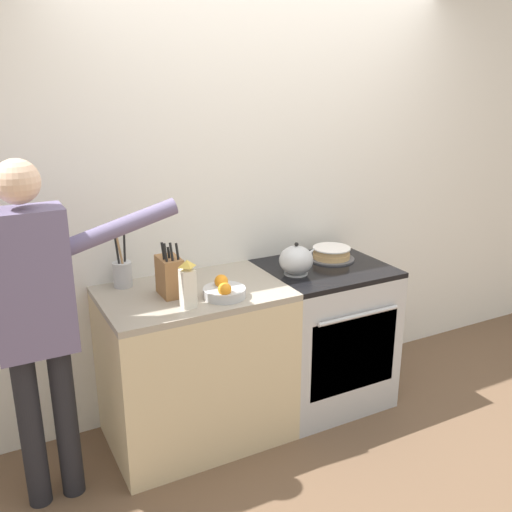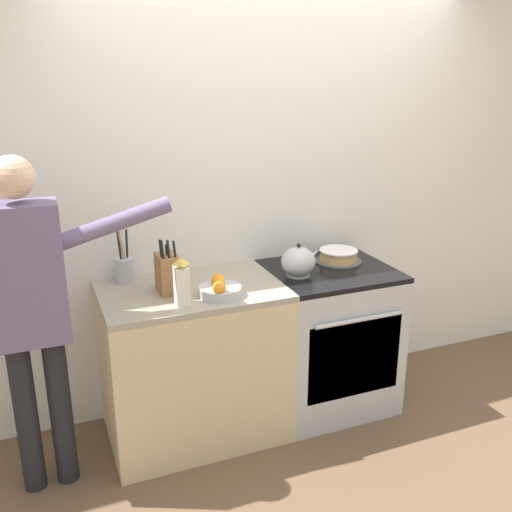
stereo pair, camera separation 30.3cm
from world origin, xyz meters
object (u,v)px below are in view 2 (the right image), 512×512
Objects in this scene: stove_range at (328,337)px; milk_carton at (182,282)px; layer_cake at (338,256)px; utensil_crock at (125,268)px; fruit_bowl at (220,290)px; person_baker at (31,301)px; tea_kettle at (299,262)px; knife_block at (168,273)px.

stove_range is 3.62× the size of milk_carton.
layer_cake reaches higher than stove_range.
utensil_crock is at bearing 116.03° from milk_carton.
fruit_bowl is (-0.86, -0.26, -0.00)m from layer_cake.
person_baker is at bearing -141.60° from utensil_crock.
milk_carton reaches higher than layer_cake.
fruit_bowl is at bearing 8.99° from milk_carton.
utensil_crock is (-0.95, 0.27, -0.00)m from tea_kettle.
person_baker is (-1.67, -0.15, 0.56)m from stove_range.
utensil_crock is (-1.17, 0.24, 0.53)m from stove_range.
utensil_crock reaches higher than stove_range.
tea_kettle reaches higher than fruit_bowl.
knife_block reaches higher than tea_kettle.
tea_kettle is 1.08× the size of fruit_bowl.
knife_block is 0.70m from person_baker.
utensil_crock is at bearing 173.63° from layer_cake.
knife_block is at bearing -51.78° from utensil_crock.
fruit_bowl is (0.24, -0.16, -0.07)m from knife_block.
knife_block is (-1.10, -0.10, 0.07)m from layer_cake.
layer_cake is 1.29m from utensil_crock.
tea_kettle is (-0.34, -0.13, 0.05)m from layer_cake.
stove_range is at bearing -11.63° from utensil_crock.
fruit_bowl is (-0.75, -0.16, 0.48)m from stove_range.
milk_carton is at bearing -63.97° from utensil_crock.
layer_cake is 1.16× the size of milk_carton.
fruit_bowl reaches higher than stove_range.
stove_range is 3.00× the size of knife_block.
stove_range is 3.11× the size of layer_cake.
tea_kettle is (-0.23, -0.03, 0.53)m from stove_range.
person_baker reaches higher than fruit_bowl.
fruit_bowl is at bearing 11.86° from person_baker.
stove_range is 0.91m from fruit_bowl.
layer_cake is 0.90m from fruit_bowl.
utensil_crock is (-1.28, 0.14, 0.04)m from layer_cake.
knife_block is 0.31m from utensil_crock.
fruit_bowl is at bearing -166.00° from tea_kettle.
knife_block is 0.18× the size of person_baker.
utensil_crock reaches higher than milk_carton.
utensil_crock is at bearing 136.59° from fruit_bowl.
person_baker is at bearing 179.51° from fruit_bowl.
person_baker reaches higher than layer_cake.
knife_block is at bearing 25.08° from person_baker.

